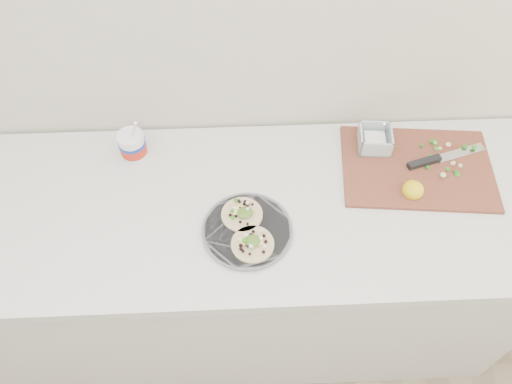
{
  "coord_description": "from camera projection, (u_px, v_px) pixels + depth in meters",
  "views": [
    {
      "loc": [
        0.24,
        0.55,
        2.15
      ],
      "look_at": [
        0.28,
        1.42,
        0.96
      ],
      "focal_mm": 35.0,
      "sensor_mm": 36.0,
      "label": 1
    }
  ],
  "objects": [
    {
      "name": "cutboard",
      "position": [
        415.0,
        162.0,
        1.59
      ],
      "size": [
        0.5,
        0.37,
        0.07
      ],
      "rotation": [
        0.0,
        0.0,
        -0.1
      ],
      "color": "brown",
      "rests_on": "counter"
    },
    {
      "name": "taco_plate",
      "position": [
        247.0,
        229.0,
        1.44
      ],
      "size": [
        0.27,
        0.27,
        0.04
      ],
      "rotation": [
        0.0,
        0.0,
        -0.0
      ],
      "color": "#5B5C62",
      "rests_on": "counter"
    },
    {
      "name": "counter",
      "position": [
        183.0,
        271.0,
        1.88
      ],
      "size": [
        2.44,
        0.66,
        0.9
      ],
      "color": "silver",
      "rests_on": "ground"
    },
    {
      "name": "tub",
      "position": [
        133.0,
        144.0,
        1.58
      ],
      "size": [
        0.09,
        0.09,
        0.2
      ],
      "rotation": [
        0.0,
        0.0,
        0.27
      ],
      "color": "white",
      "rests_on": "counter"
    }
  ]
}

